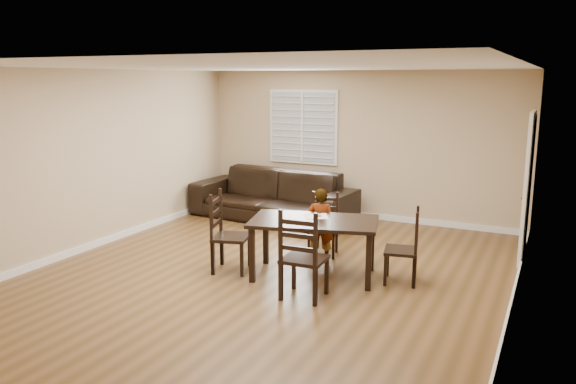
% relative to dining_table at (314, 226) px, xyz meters
% --- Properties ---
extents(ground, '(7.00, 7.00, 0.00)m').
position_rel_dining_table_xyz_m(ground, '(-0.55, -0.20, -0.67)').
color(ground, brown).
rests_on(ground, ground).
extents(room, '(6.04, 7.04, 2.72)m').
position_rel_dining_table_xyz_m(room, '(-0.51, -0.02, 1.13)').
color(room, tan).
rests_on(room, ground).
extents(dining_table, '(1.81, 1.30, 0.76)m').
position_rel_dining_table_xyz_m(dining_table, '(0.00, 0.00, 0.00)').
color(dining_table, black).
rests_on(dining_table, ground).
extents(chair_near, '(0.49, 0.47, 0.92)m').
position_rel_dining_table_xyz_m(chair_near, '(-0.26, 0.99, -0.26)').
color(chair_near, black).
rests_on(chair_near, ground).
extents(chair_far, '(0.52, 0.48, 1.10)m').
position_rel_dining_table_xyz_m(chair_far, '(0.20, -0.85, -0.18)').
color(chair_far, black).
rests_on(chair_far, ground).
extents(chair_left, '(0.57, 0.60, 1.08)m').
position_rel_dining_table_xyz_m(chair_left, '(-1.21, -0.32, -0.18)').
color(chair_left, black).
rests_on(chair_left, ground).
extents(chair_right, '(0.48, 0.51, 0.97)m').
position_rel_dining_table_xyz_m(chair_right, '(1.20, 0.31, -0.24)').
color(chair_right, black).
rests_on(chair_right, ground).
extents(child, '(0.45, 0.37, 1.06)m').
position_rel_dining_table_xyz_m(child, '(-0.15, 0.57, -0.14)').
color(child, gray).
rests_on(child, ground).
extents(napkin, '(0.41, 0.41, 0.00)m').
position_rel_dining_table_xyz_m(napkin, '(-0.05, 0.18, 0.09)').
color(napkin, beige).
rests_on(napkin, dining_table).
extents(donut, '(0.10, 0.10, 0.04)m').
position_rel_dining_table_xyz_m(donut, '(-0.03, 0.18, 0.11)').
color(donut, '#BF7944').
rests_on(donut, napkin).
extents(sofa, '(3.12, 1.43, 0.89)m').
position_rel_dining_table_xyz_m(sofa, '(-1.90, 2.48, -0.23)').
color(sofa, black).
rests_on(sofa, ground).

